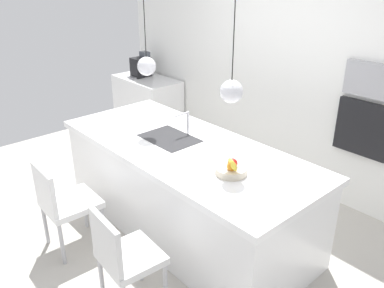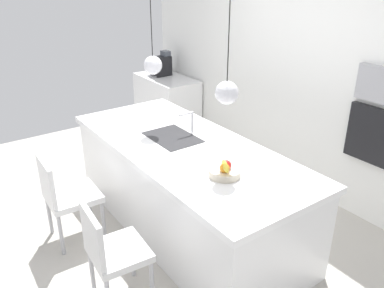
% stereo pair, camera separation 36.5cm
% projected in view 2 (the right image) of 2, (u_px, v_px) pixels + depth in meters
% --- Properties ---
extents(floor, '(6.60, 6.60, 0.00)m').
position_uv_depth(floor, '(186.00, 226.00, 4.13)').
color(floor, '#BCB7AD').
rests_on(floor, ground).
extents(back_wall, '(6.00, 0.10, 2.60)m').
position_uv_depth(back_wall, '(307.00, 79.00, 4.46)').
color(back_wall, white).
rests_on(back_wall, ground).
extents(kitchen_island, '(2.70, 1.14, 0.92)m').
position_uv_depth(kitchen_island, '(186.00, 187.00, 3.94)').
color(kitchen_island, white).
rests_on(kitchen_island, ground).
extents(sink_basin, '(0.56, 0.40, 0.02)m').
position_uv_depth(sink_basin, '(173.00, 138.00, 3.93)').
color(sink_basin, '#2D2D30').
rests_on(sink_basin, kitchen_island).
extents(faucet, '(0.02, 0.17, 0.22)m').
position_uv_depth(faucet, '(190.00, 119.00, 3.98)').
color(faucet, silver).
rests_on(faucet, kitchen_island).
extents(fruit_bowl, '(0.26, 0.26, 0.14)m').
position_uv_depth(fruit_bowl, '(225.00, 171.00, 3.19)').
color(fruit_bowl, beige).
rests_on(fruit_bowl, kitchen_island).
extents(side_counter, '(1.10, 0.60, 0.86)m').
position_uv_depth(side_counter, '(167.00, 103.00, 6.41)').
color(side_counter, white).
rests_on(side_counter, ground).
extents(coffee_machine, '(0.20, 0.35, 0.38)m').
position_uv_depth(coffee_machine, '(161.00, 65.00, 6.27)').
color(coffee_machine, black).
rests_on(coffee_machine, side_counter).
extents(oven, '(0.56, 0.08, 0.56)m').
position_uv_depth(oven, '(375.00, 136.00, 3.87)').
color(oven, black).
rests_on(oven, back_wall).
extents(chair_near, '(0.47, 0.48, 0.88)m').
position_uv_depth(chair_near, '(65.00, 194.00, 3.74)').
color(chair_near, white).
rests_on(chair_near, ground).
extents(chair_middle, '(0.46, 0.44, 0.88)m').
position_uv_depth(chair_middle, '(111.00, 250.00, 3.01)').
color(chair_middle, silver).
rests_on(chair_middle, ground).
extents(pendant_light_left, '(0.18, 0.18, 0.78)m').
position_uv_depth(pendant_light_left, '(153.00, 65.00, 3.90)').
color(pendant_light_left, silver).
extents(pendant_light_right, '(0.18, 0.18, 0.78)m').
position_uv_depth(pendant_light_right, '(227.00, 92.00, 3.07)').
color(pendant_light_right, silver).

